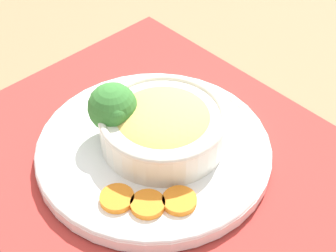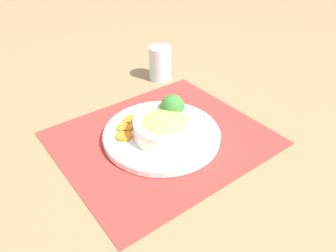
# 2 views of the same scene
# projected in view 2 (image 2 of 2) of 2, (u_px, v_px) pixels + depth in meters

# --- Properties ---
(ground_plane) EXTENTS (4.00, 4.00, 0.00)m
(ground_plane) POSITION_uv_depth(u_px,v_px,m) (162.00, 138.00, 0.86)
(ground_plane) COLOR #8C704C
(placemat) EXTENTS (0.53, 0.46, 0.00)m
(placemat) POSITION_uv_depth(u_px,v_px,m) (162.00, 138.00, 0.86)
(placemat) COLOR #B2332D
(placemat) RESTS_ON ground_plane
(plate) EXTENTS (0.30, 0.30, 0.02)m
(plate) POSITION_uv_depth(u_px,v_px,m) (162.00, 134.00, 0.85)
(plate) COLOR white
(plate) RESTS_ON placemat
(bowl) EXTENTS (0.16, 0.16, 0.06)m
(bowl) POSITION_uv_depth(u_px,v_px,m) (164.00, 127.00, 0.82)
(bowl) COLOR silver
(bowl) RESTS_ON plate
(broccoli_floret) EXTENTS (0.06, 0.06, 0.08)m
(broccoli_floret) POSITION_uv_depth(u_px,v_px,m) (172.00, 107.00, 0.86)
(broccoli_floret) COLOR #84AD5B
(broccoli_floret) RESTS_ON plate
(carrot_slice_near) EXTENTS (0.04, 0.04, 0.01)m
(carrot_slice_near) POSITION_uv_depth(u_px,v_px,m) (131.00, 120.00, 0.88)
(carrot_slice_near) COLOR orange
(carrot_slice_near) RESTS_ON plate
(carrot_slice_middle) EXTENTS (0.04, 0.04, 0.01)m
(carrot_slice_middle) POSITION_uv_depth(u_px,v_px,m) (125.00, 128.00, 0.86)
(carrot_slice_middle) COLOR orange
(carrot_slice_middle) RESTS_ON plate
(carrot_slice_far) EXTENTS (0.04, 0.04, 0.01)m
(carrot_slice_far) POSITION_uv_depth(u_px,v_px,m) (124.00, 136.00, 0.83)
(carrot_slice_far) COLOR orange
(carrot_slice_far) RESTS_ON plate
(water_glass) EXTENTS (0.07, 0.07, 0.11)m
(water_glass) POSITION_uv_depth(u_px,v_px,m) (160.00, 65.00, 1.11)
(water_glass) COLOR silver
(water_glass) RESTS_ON ground_plane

